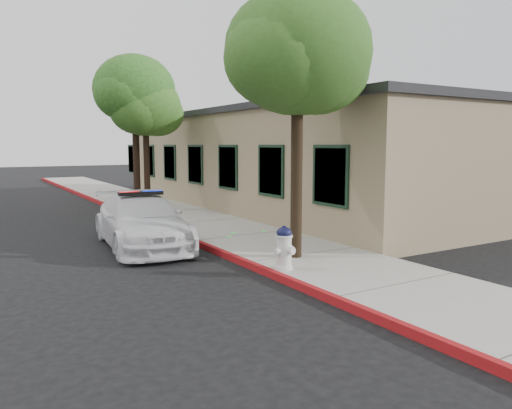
% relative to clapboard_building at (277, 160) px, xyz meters
% --- Properties ---
extents(ground, '(120.00, 120.00, 0.00)m').
position_rel_clapboard_building_xyz_m(ground, '(-6.69, -9.00, -2.13)').
color(ground, black).
rests_on(ground, ground).
extents(sidewalk, '(3.20, 60.00, 0.15)m').
position_rel_clapboard_building_xyz_m(sidewalk, '(-5.09, -6.00, -2.05)').
color(sidewalk, gray).
rests_on(sidewalk, ground).
extents(red_curb, '(0.14, 60.00, 0.16)m').
position_rel_clapboard_building_xyz_m(red_curb, '(-6.63, -6.00, -2.05)').
color(red_curb, maroon).
rests_on(red_curb, ground).
extents(clapboard_building, '(7.30, 20.89, 4.24)m').
position_rel_clapboard_building_xyz_m(clapboard_building, '(0.00, 0.00, 0.00)').
color(clapboard_building, '#867558').
rests_on(clapboard_building, ground).
extents(police_car, '(2.43, 5.06, 1.54)m').
position_rel_clapboard_building_xyz_m(police_car, '(-7.99, -5.45, -1.41)').
color(police_car, silver).
rests_on(police_car, ground).
extents(fire_hydrant, '(0.54, 0.47, 0.93)m').
position_rel_clapboard_building_xyz_m(fire_hydrant, '(-6.34, -9.95, -1.51)').
color(fire_hydrant, silver).
rests_on(fire_hydrant, sidewalk).
extents(street_tree_near, '(3.68, 3.36, 6.15)m').
position_rel_clapboard_building_xyz_m(street_tree_near, '(-5.43, -9.12, 2.61)').
color(street_tree_near, black).
rests_on(street_tree_near, sidewalk).
extents(street_tree_mid, '(3.36, 3.30, 6.22)m').
position_rel_clapboard_building_xyz_m(street_tree_mid, '(-5.98, 1.31, 2.71)').
color(street_tree_mid, black).
rests_on(street_tree_mid, sidewalk).
extents(street_tree_far, '(3.09, 2.86, 5.41)m').
position_rel_clapboard_building_xyz_m(street_tree_far, '(-5.61, 1.02, 2.09)').
color(street_tree_far, black).
rests_on(street_tree_far, sidewalk).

